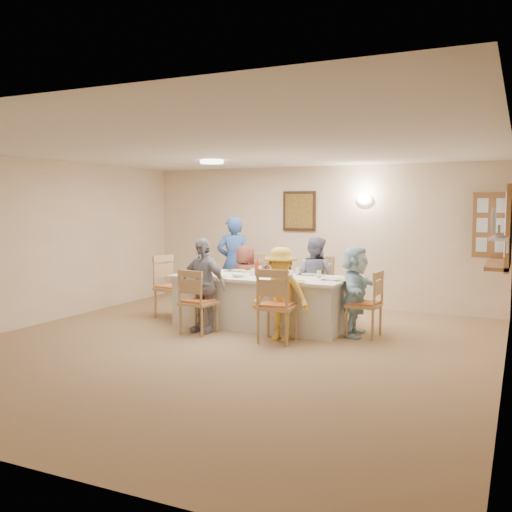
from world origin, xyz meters
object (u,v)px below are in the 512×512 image
at_px(chair_back_right, 317,288).
at_px(diner_front_left, 203,285).
at_px(chair_front_left, 199,301).
at_px(diner_front_right, 281,294).
at_px(serving_hatch, 509,227).
at_px(chair_right_end, 364,303).
at_px(caregiver, 234,263).
at_px(diner_right_end, 355,291).
at_px(diner_back_left, 245,280).
at_px(diner_back_right, 315,279).
at_px(condiment_ketchup, 257,267).
at_px(dining_table, 261,301).
at_px(desk_fan, 497,226).
at_px(chair_front_right, 277,305).
at_px(chair_left_end, 173,287).
at_px(chair_back_left, 248,284).

distance_m(chair_back_right, diner_front_left, 1.91).
xyz_separation_m(chair_front_left, diner_front_right, (1.20, 0.12, 0.16)).
bearing_deg(serving_hatch, chair_right_end, -149.75).
relative_size(chair_right_end, diner_front_left, 0.69).
relative_size(diner_front_left, caregiver, 0.83).
bearing_deg(diner_right_end, diner_back_left, 65.26).
bearing_deg(diner_back_right, diner_front_right, 101.70).
bearing_deg(chair_back_right, diner_front_left, -132.90).
height_order(chair_right_end, condiment_ketchup, condiment_ketchup).
bearing_deg(diner_right_end, chair_back_right, 39.57).
height_order(diner_front_right, condiment_ketchup, diner_front_right).
bearing_deg(diner_back_left, diner_front_right, 136.75).
bearing_deg(diner_back_right, dining_table, 60.28).
height_order(desk_fan, diner_front_left, desk_fan).
bearing_deg(chair_right_end, chair_front_right, -46.45).
bearing_deg(diner_front_right, diner_back_right, 90.61).
height_order(chair_right_end, diner_front_left, diner_front_left).
distance_m(serving_hatch, chair_back_right, 2.90).
bearing_deg(diner_back_right, condiment_ketchup, 54.07).
bearing_deg(desk_fan, chair_left_end, 176.13).
relative_size(serving_hatch, diner_back_left, 1.29).
bearing_deg(chair_front_right, chair_right_end, -144.24).
bearing_deg(desk_fan, chair_front_left, -172.83).
height_order(chair_front_left, chair_left_end, chair_left_end).
bearing_deg(desk_fan, diner_right_end, 169.77).
xyz_separation_m(chair_back_right, chair_left_end, (-2.15, -0.80, 0.00)).
relative_size(dining_table, condiment_ketchup, 11.02).
xyz_separation_m(diner_back_right, caregiver, (-1.65, 0.47, 0.14)).
xyz_separation_m(chair_right_end, diner_front_right, (-0.95, -0.68, 0.16)).
relative_size(chair_left_end, diner_back_left, 0.87).
xyz_separation_m(desk_fan, caregiver, (-4.25, 1.47, -0.74)).
bearing_deg(chair_back_right, dining_table, -130.73).
distance_m(serving_hatch, desk_fan, 1.36).
height_order(chair_front_right, condiment_ketchup, same).
relative_size(diner_front_right, condiment_ketchup, 5.32).
xyz_separation_m(desk_fan, diner_front_left, (-3.80, -0.36, -0.88)).
bearing_deg(chair_back_right, condiment_ketchup, -136.47).
xyz_separation_m(chair_back_right, diner_back_left, (-1.20, -0.12, 0.08)).
bearing_deg(chair_back_right, chair_back_left, 176.14).
xyz_separation_m(dining_table, chair_right_end, (1.55, 0.00, 0.08)).
height_order(desk_fan, dining_table, desk_fan).
xyz_separation_m(serving_hatch, chair_front_right, (-2.71, -1.83, -1.00)).
relative_size(chair_front_right, diner_front_right, 0.80).
bearing_deg(diner_back_right, chair_left_end, 29.25).
height_order(desk_fan, chair_back_left, desk_fan).
relative_size(desk_fan, diner_back_right, 0.23).
distance_m(desk_fan, diner_front_right, 2.79).
bearing_deg(chair_left_end, serving_hatch, -66.88).
bearing_deg(caregiver, chair_front_left, 75.80).
bearing_deg(serving_hatch, diner_front_left, -156.42).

